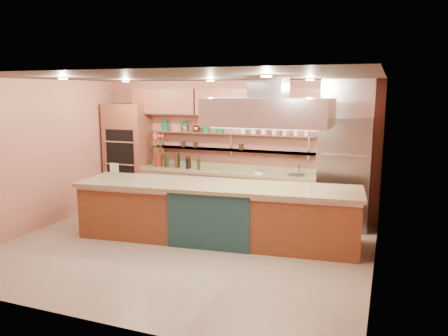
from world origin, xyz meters
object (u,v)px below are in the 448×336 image
at_px(refrigerator, 345,173).
at_px(island, 216,212).
at_px(green_canister, 219,128).
at_px(flower_vase, 158,160).
at_px(kitchen_scale, 259,171).
at_px(copper_kettle, 196,128).

xyz_separation_m(refrigerator, island, (-1.98, -1.58, -0.55)).
bearing_deg(green_canister, flower_vase, -170.86).
relative_size(refrigerator, island, 0.44).
bearing_deg(kitchen_scale, island, -113.74).
height_order(flower_vase, copper_kettle, copper_kettle).
distance_m(refrigerator, island, 2.59).
xyz_separation_m(kitchen_scale, green_canister, (-0.96, 0.22, 0.83)).
xyz_separation_m(refrigerator, copper_kettle, (-3.18, 0.23, 0.74)).
height_order(flower_vase, green_canister, green_canister).
distance_m(refrigerator, copper_kettle, 3.27).
relative_size(island, green_canister, 25.55).
bearing_deg(copper_kettle, island, -56.57).
relative_size(island, copper_kettle, 27.14).
bearing_deg(refrigerator, island, -141.51).
bearing_deg(refrigerator, kitchen_scale, 179.66).
distance_m(refrigerator, green_canister, 2.76).
bearing_deg(kitchen_scale, flower_vase, 167.09).
distance_m(kitchen_scale, copper_kettle, 1.72).
bearing_deg(flower_vase, refrigerator, -0.14).
relative_size(flower_vase, kitchen_scale, 1.88).
bearing_deg(kitchen_scale, copper_kettle, 158.73).
bearing_deg(green_canister, refrigerator, -4.98).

